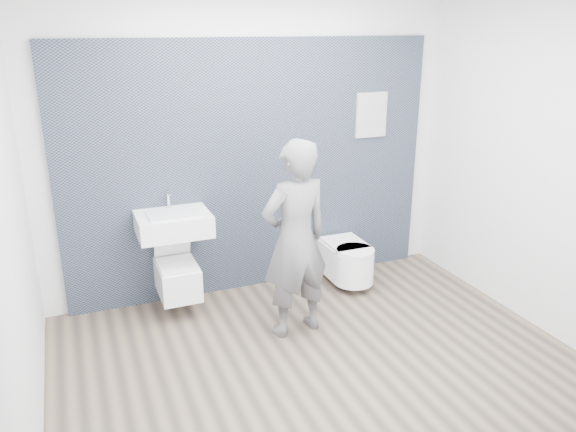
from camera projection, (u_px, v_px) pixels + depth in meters
name	position (u px, v px, depth m)	size (l,w,h in m)	color
ground	(316.00, 358.00, 4.44)	(4.00, 4.00, 0.00)	brown
room_shell	(320.00, 141.00, 3.88)	(4.00, 4.00, 4.00)	silver
tile_wall	(256.00, 283.00, 5.73)	(3.60, 0.06, 2.40)	black
washbasin	(173.00, 223.00, 4.93)	(0.63, 0.47, 0.47)	white
toilet_square	(177.00, 277.00, 5.08)	(0.35, 0.50, 0.66)	white
toilet_rounded	(348.00, 261.00, 5.63)	(0.39, 0.67, 0.36)	white
info_placard	(364.00, 266.00, 6.13)	(0.33, 0.03, 0.44)	white
visitor	(295.00, 240.00, 4.58)	(0.61, 0.40, 1.68)	slate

